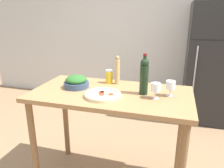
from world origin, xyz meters
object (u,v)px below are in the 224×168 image
object	(u,v)px
pepper_mill	(117,70)
salt_canister	(109,77)
wine_glass_far	(171,86)
wine_bottle	(144,76)
wine_glass_near	(156,88)
refrigerator	(212,64)
salad_bowl	(76,82)
homemade_pizza	(103,95)

from	to	relation	value
pepper_mill	salt_canister	world-z (taller)	pepper_mill
wine_glass_far	pepper_mill	xyz separation A→B (m)	(-0.49, 0.19, 0.04)
wine_bottle	wine_glass_near	distance (m)	0.15
refrigerator	wine_glass_near	xyz separation A→B (m)	(-0.65, -1.80, 0.16)
refrigerator	salad_bowl	xyz separation A→B (m)	(-1.36, -1.72, 0.12)
salt_canister	refrigerator	bearing A→B (deg)	53.84
wine_glass_near	homemade_pizza	bearing A→B (deg)	-169.88
wine_glass_far	homemade_pizza	distance (m)	0.54
wine_bottle	wine_glass_far	size ratio (longest dim) A/B	2.66
salad_bowl	homemade_pizza	size ratio (longest dim) A/B	0.75
wine_bottle	homemade_pizza	world-z (taller)	wine_bottle
salad_bowl	wine_glass_far	bearing A→B (deg)	1.05
salad_bowl	homemade_pizza	distance (m)	0.33
wine_bottle	salt_canister	world-z (taller)	wine_bottle
salad_bowl	salt_canister	size ratio (longest dim) A/B	1.74
salt_canister	homemade_pizza	bearing A→B (deg)	-81.45
wine_glass_near	salad_bowl	distance (m)	0.71
wine_glass_far	salad_bowl	world-z (taller)	wine_glass_far
homemade_pizza	salt_canister	world-z (taller)	salt_canister
wine_glass_far	wine_glass_near	bearing A→B (deg)	-140.32
pepper_mill	salt_canister	xyz separation A→B (m)	(-0.08, 0.00, -0.07)
pepper_mill	homemade_pizza	xyz separation A→B (m)	(-0.03, -0.35, -0.12)
wine_glass_near	homemade_pizza	distance (m)	0.42
wine_bottle	salad_bowl	bearing A→B (deg)	179.98
refrigerator	wine_bottle	bearing A→B (deg)	-113.66
refrigerator	salt_canister	xyz separation A→B (m)	(-1.11, -1.52, 0.14)
refrigerator	wine_bottle	distance (m)	1.90
wine_glass_far	salt_canister	size ratio (longest dim) A/B	0.99
wine_glass_far	refrigerator	bearing A→B (deg)	72.33
homemade_pizza	salt_canister	xyz separation A→B (m)	(-0.05, 0.35, 0.05)
pepper_mill	salad_bowl	xyz separation A→B (m)	(-0.32, -0.20, -0.08)
refrigerator	salt_canister	size ratio (longest dim) A/B	13.48
salad_bowl	wine_bottle	bearing A→B (deg)	-0.02
salad_bowl	homemade_pizza	bearing A→B (deg)	-26.22
refrigerator	wine_glass_near	size ratio (longest dim) A/B	13.61
refrigerator	wine_bottle	world-z (taller)	refrigerator
pepper_mill	salt_canister	distance (m)	0.10
salad_bowl	refrigerator	bearing A→B (deg)	51.80
refrigerator	homemade_pizza	xyz separation A→B (m)	(-1.06, -1.87, 0.09)
wine_glass_near	pepper_mill	world-z (taller)	pepper_mill
wine_glass_near	pepper_mill	xyz separation A→B (m)	(-0.38, 0.28, 0.04)
wine_glass_far	salad_bowl	size ratio (longest dim) A/B	0.57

